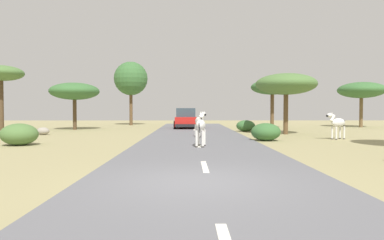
# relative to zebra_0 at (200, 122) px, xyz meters

# --- Properties ---
(ground_plane) EXTENTS (90.00, 90.00, 0.00)m
(ground_plane) POSITION_rel_zebra_0_xyz_m (-0.48, -12.63, -0.97)
(ground_plane) COLOR #998E60
(road) EXTENTS (6.00, 64.00, 0.05)m
(road) POSITION_rel_zebra_0_xyz_m (-0.21, -12.63, -0.94)
(road) COLOR slate
(road) RESTS_ON ground_plane
(lane_markings) EXTENTS (0.16, 56.00, 0.01)m
(lane_markings) POSITION_rel_zebra_0_xyz_m (-0.21, -13.63, -0.91)
(lane_markings) COLOR silver
(lane_markings) RESTS_ON road
(zebra_0) EXTENTS (0.75, 1.58, 1.54)m
(zebra_0) POSITION_rel_zebra_0_xyz_m (0.00, 0.00, 0.00)
(zebra_0) COLOR silver
(zebra_0) RESTS_ON road
(zebra_2) EXTENTS (1.48, 1.04, 1.53)m
(zebra_2) POSITION_rel_zebra_0_xyz_m (7.68, -1.01, -0.05)
(zebra_2) COLOR silver
(zebra_2) RESTS_ON ground_plane
(zebra_3) EXTENTS (0.57, 1.63, 1.54)m
(zebra_3) POSITION_rel_zebra_0_xyz_m (-0.13, -5.12, 0.00)
(zebra_3) COLOR silver
(zebra_3) RESTS_ON road
(car_0) EXTENTS (2.02, 4.34, 1.74)m
(car_0) POSITION_rel_zebra_0_xyz_m (-0.92, 10.11, -0.12)
(car_0) COLOR red
(car_0) RESTS_ON road
(tree_0) EXTENTS (4.29, 4.29, 4.24)m
(tree_0) POSITION_rel_zebra_0_xyz_m (15.55, 12.18, 2.50)
(tree_0) COLOR brown
(tree_0) RESTS_ON ground_plane
(tree_1) EXTENTS (3.83, 3.83, 4.35)m
(tree_1) POSITION_rel_zebra_0_xyz_m (6.83, 10.79, 2.68)
(tree_1) COLOR brown
(tree_1) RESTS_ON ground_plane
(tree_3) EXTENTS (3.54, 3.54, 6.72)m
(tree_3) POSITION_rel_zebra_0_xyz_m (-6.80, 16.57, 3.95)
(tree_3) COLOR brown
(tree_3) RESTS_ON ground_plane
(tree_4) EXTENTS (3.48, 3.48, 5.17)m
(tree_4) POSITION_rel_zebra_0_xyz_m (-15.62, 7.46, 3.52)
(tree_4) COLOR #4C3823
(tree_4) RESTS_ON ground_plane
(tree_5) EXTENTS (4.02, 4.02, 3.88)m
(tree_5) POSITION_rel_zebra_0_xyz_m (-10.10, 8.43, 2.19)
(tree_5) COLOR #4C3823
(tree_5) RESTS_ON ground_plane
(tree_6) EXTENTS (4.08, 4.08, 4.10)m
(tree_6) POSITION_rel_zebra_0_xyz_m (5.89, 2.98, 2.40)
(tree_6) COLOR brown
(tree_6) RESTS_ON ground_plane
(bush_0) EXTENTS (1.58, 1.42, 0.95)m
(bush_0) POSITION_rel_zebra_0_xyz_m (3.47, -1.89, -0.49)
(bush_0) COLOR #386633
(bush_0) RESTS_ON ground_plane
(bush_2) EXTENTS (1.43, 1.29, 0.86)m
(bush_2) POSITION_rel_zebra_0_xyz_m (3.68, 6.01, -0.54)
(bush_2) COLOR #386633
(bush_2) RESTS_ON ground_plane
(bush_4) EXTENTS (1.71, 1.54, 1.03)m
(bush_4) POSITION_rel_zebra_0_xyz_m (-8.61, -4.16, -0.45)
(bush_4) COLOR #4C7038
(bush_4) RESTS_ON ground_plane
(rock_0) EXTENTS (0.83, 0.60, 0.50)m
(rock_0) POSITION_rel_zebra_0_xyz_m (-10.27, 2.52, -0.72)
(rock_0) COLOR gray
(rock_0) RESTS_ON ground_plane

